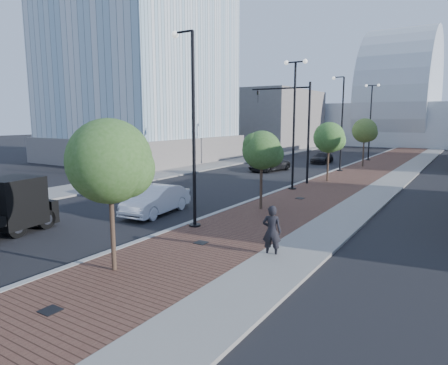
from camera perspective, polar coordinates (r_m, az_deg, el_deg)
The scene contains 23 objects.
sidewalk at distance 46.04m, azimuth 21.79°, elevation 2.07°, with size 7.00×140.00×0.12m, color #4C2D23.
concrete_strip at distance 45.63m, azimuth 25.11°, elevation 1.80°, with size 2.40×140.00×0.13m, color slate.
curb at distance 46.79m, azimuth 17.58°, elevation 2.42°, with size 0.30×140.00×0.14m, color gray.
west_sidewalk at distance 51.61m, azimuth 3.48°, elevation 3.42°, with size 4.00×140.00×0.12m, color slate.
white_sedan at distance 22.36m, azimuth -9.70°, elevation -2.50°, with size 1.64×4.70×1.55m, color silver.
dark_car_mid at distance 40.19m, azimuth 6.48°, elevation 2.59°, with size 2.20×4.77×1.32m, color black.
dark_car_far at distance 48.39m, azimuth 13.87°, elevation 3.45°, with size 1.74×4.27×1.24m, color black.
pedestrian at distance 15.37m, azimuth 6.86°, elevation -6.94°, with size 0.73×0.48×2.01m, color black.
streetlight_1 at distance 18.77m, azimuth -4.62°, elevation 6.38°, with size 1.44×0.56×9.21m.
streetlight_2 at distance 29.21m, azimuth 9.97°, elevation 8.21°, with size 1.72×0.56×9.28m.
streetlight_3 at distance 40.59m, azimuth 16.34°, elevation 7.55°, with size 1.44×0.56×9.21m.
streetlight_4 at distance 52.20m, azimuth 20.19°, elevation 8.17°, with size 1.72×0.56×9.28m.
traffic_mast at distance 32.32m, azimuth 10.54°, elevation 8.57°, with size 5.09×0.20×8.00m.
tree_0 at distance 13.61m, azimuth -15.86°, elevation 2.90°, with size 2.82×2.82×5.27m.
tree_1 at distance 22.49m, azimuth 5.53°, elevation 4.59°, with size 2.26×2.18×4.57m.
tree_2 at distance 33.61m, azimuth 14.87°, elevation 6.22°, with size 2.53×2.50×4.95m.
tree_3 at distance 45.18m, azimuth 19.52°, elevation 7.01°, with size 2.59×2.58×5.24m.
tower_podium at distance 51.58m, azimuth -11.73°, elevation 4.84°, with size 19.00×19.00×3.00m, color slate.
convention_center at distance 91.04m, azimuth 23.92°, elevation 8.91°, with size 50.00×30.00×50.00m.
commercial_block_nw at distance 72.33m, azimuth 6.35°, elevation 8.96°, with size 14.00×20.00×10.00m, color slate.
utility_cover_0 at distance 12.23m, azimuth -23.59°, elevation -16.41°, with size 0.50×0.50×0.02m, color black.
utility_cover_1 at distance 16.81m, azimuth -3.29°, elevation -8.58°, with size 0.50×0.50×0.02m, color black.
utility_cover_2 at distance 26.25m, azimuth 10.82°, elevation -2.22°, with size 0.50×0.50×0.02m, color black.
Camera 1 is at (11.74, -4.99, 5.26)m, focal length 31.96 mm.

